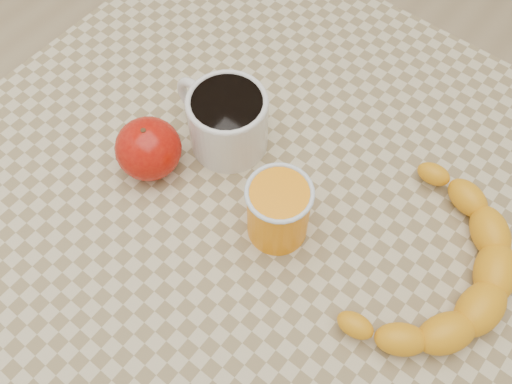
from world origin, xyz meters
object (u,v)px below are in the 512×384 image
Objects in this scene: orange_juice_glass at (278,210)px; apple at (148,149)px; coffee_mug at (226,119)px; banana at (433,266)px; table at (256,231)px.

orange_juice_glass is 0.18m from apple.
coffee_mug is 0.10m from apple.
banana is (0.30, -0.00, -0.02)m from coffee_mug.
coffee_mug is 0.30m from banana.
banana is at bearing -0.28° from coffee_mug.
orange_juice_glass reaches higher than banana.
table is 0.19m from apple.
table is 9.05× the size of orange_juice_glass.
coffee_mug reaches higher than table.
apple reaches higher than table.
table is 8.26× the size of apple.
orange_juice_glass reaches higher than table.
apple is at bearing -162.75° from table.
table is at bearing 17.25° from apple.
apple is 0.32× the size of banana.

